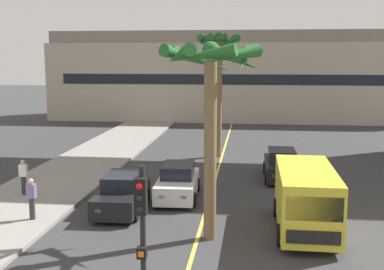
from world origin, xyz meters
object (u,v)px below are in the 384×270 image
Objects in this scene: delivery_van at (306,198)px; pedestrian_near_crosswalk at (32,198)px; car_queue_third at (281,165)px; palm_tree_near_median at (218,63)px; traffic_light_median_near at (142,237)px; pedestrian_mid_block at (23,176)px; palm_tree_mid_median at (211,83)px; car_queue_second at (122,194)px; car_queue_front at (178,183)px.

pedestrian_near_crosswalk is (-10.43, -0.32, -0.29)m from delivery_van.
car_queue_third is 8.48m from palm_tree_near_median.
traffic_light_median_near is 2.59× the size of pedestrian_mid_block.
car_queue_third is at bearing 92.75° from delivery_van.
traffic_light_median_near is 0.61× the size of palm_tree_mid_median.
traffic_light_median_near is 0.53× the size of palm_tree_near_median.
car_queue_third is (6.98, 6.37, 0.00)m from car_queue_second.
palm_tree_near_median reaches higher than car_queue_second.
traffic_light_median_near reaches higher than delivery_van.
car_queue_front is 2.97m from car_queue_second.
delivery_van is 14.81m from palm_tree_near_median.
palm_tree_near_median is at bearing 89.78° from traffic_light_median_near.
palm_tree_mid_median is (3.92, -2.76, 4.79)m from car_queue_second.
car_queue_second is 13.33m from palm_tree_near_median.
delivery_van is at bearing -87.25° from car_queue_third.
car_queue_front and car_queue_third have the same top height.
pedestrian_mid_block is at bearing 155.19° from palm_tree_mid_median.
car_queue_front is 0.79× the size of delivery_van.
car_queue_second is 0.52× the size of palm_tree_near_median.
car_queue_third is at bearing 71.51° from palm_tree_mid_median.
palm_tree_near_median is at bearing 124.71° from car_queue_third.
car_queue_front is at bearing 6.47° from pedestrian_mid_block.
palm_tree_near_median is 1.15× the size of palm_tree_mid_median.
palm_tree_mid_median is 4.27× the size of pedestrian_near_crosswalk.
pedestrian_near_crosswalk is (-6.19, 7.99, -1.72)m from traffic_light_median_near.
pedestrian_near_crosswalk is at bearing -114.56° from palm_tree_near_median.
car_queue_front is 0.99× the size of traffic_light_median_near.
car_queue_front is at bearing 95.13° from traffic_light_median_near.
pedestrian_near_crosswalk reaches higher than car_queue_second.
car_queue_front is at bearing 38.61° from pedestrian_near_crosswalk.
delivery_van is 10.44m from pedestrian_near_crosswalk.
traffic_light_median_near is at bearing -84.87° from car_queue_front.
pedestrian_mid_block is at bearing -173.53° from car_queue_front.
palm_tree_mid_median reaches higher than car_queue_third.
palm_tree_mid_median is (-3.05, -9.13, 4.79)m from car_queue_third.
delivery_van is at bearing 18.70° from palm_tree_mid_median.
car_queue_third is (4.94, 4.21, 0.00)m from car_queue_front.
palm_tree_near_median is 4.90× the size of pedestrian_mid_block.
pedestrian_mid_block is (-11.97, -5.01, 0.28)m from car_queue_third.
traffic_light_median_near is at bearing -90.22° from palm_tree_near_median.
palm_tree_near_median is at bearing 83.11° from car_queue_front.
car_queue_front is 0.60× the size of palm_tree_mid_median.
car_queue_third is at bearing 76.68° from traffic_light_median_near.
palm_tree_mid_median reaches higher than pedestrian_near_crosswalk.
traffic_light_median_near reaches higher than car_queue_third.
pedestrian_mid_block is at bearing 125.75° from traffic_light_median_near.
car_queue_second is 9.45m from car_queue_third.
car_queue_third is at bearing 40.46° from car_queue_front.
palm_tree_near_median is at bearing 51.88° from pedestrian_mid_block.
traffic_light_median_near is at bearing -52.22° from pedestrian_near_crosswalk.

